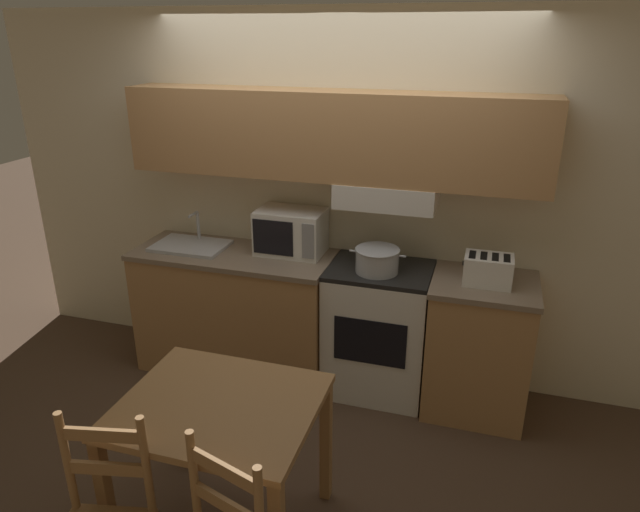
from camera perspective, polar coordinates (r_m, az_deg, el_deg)
ground_plane at (r=4.53m, az=1.40°, el=-10.29°), size 16.00×16.00×0.00m
wall_back at (r=3.90m, az=1.53°, el=8.09°), size 5.16×0.38×2.55m
lower_counter_main at (r=4.28m, az=-8.37°, el=-5.42°), size 1.43×0.59×0.93m
lower_counter_right_stub at (r=3.93m, az=15.53°, el=-8.66°), size 0.66×0.59×0.93m
stove_range at (r=4.00m, az=5.80°, el=-7.37°), size 0.68×0.54×0.93m
cooking_pot at (r=3.71m, az=5.74°, el=-0.36°), size 0.37×0.29×0.16m
microwave at (r=3.99m, az=-2.94°, el=2.45°), size 0.46×0.31×0.31m
toaster at (r=3.67m, az=16.46°, el=-1.32°), size 0.30×0.21×0.18m
sink_basin at (r=4.24m, az=-12.82°, el=1.07°), size 0.52×0.36×0.24m
dining_table at (r=2.87m, az=-9.93°, el=-16.18°), size 0.92×0.78×0.77m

